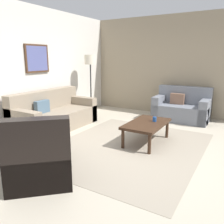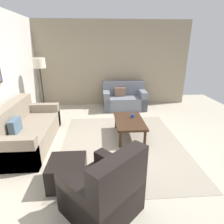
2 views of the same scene
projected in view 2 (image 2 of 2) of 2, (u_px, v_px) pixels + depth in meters
ground_plane at (122, 144)px, 4.08m from camera, size 8.00×8.00×0.00m
stone_feature_panel at (112, 64)px, 6.42m from camera, size 0.12×5.20×2.80m
area_rug at (122, 144)px, 4.08m from camera, size 3.11×2.58×0.01m
couch_main at (24, 132)px, 4.01m from camera, size 2.05×0.92×0.88m
couch_loveseat at (124, 99)px, 6.33m from camera, size 0.81×1.39×0.88m
armchair_leather at (105, 194)px, 2.32m from camera, size 1.13×1.13×0.95m
ottoman at (68, 172)px, 2.89m from camera, size 0.56×0.56×0.40m
coffee_table at (129, 122)px, 4.33m from camera, size 1.10×0.64×0.41m
cup at (133, 116)px, 4.44m from camera, size 0.08×0.08×0.09m
lamp_standing at (40, 70)px, 5.01m from camera, size 0.32×0.32×1.71m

